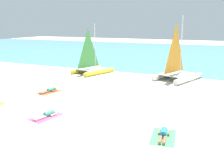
{
  "coord_description": "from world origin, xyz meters",
  "views": [
    {
      "loc": [
        7.86,
        -12.12,
        5.25
      ],
      "look_at": [
        0.0,
        5.76,
        1.2
      ],
      "focal_mm": 39.72,
      "sensor_mm": 36.0,
      "label": 1
    }
  ],
  "objects_px": {
    "towel_center_left": "(49,92)",
    "sunbather_rightmost": "(164,134)",
    "towel_center_right": "(46,117)",
    "sunbather_center_right": "(47,114)",
    "towel_rightmost": "(163,137)",
    "sailboat_yellow": "(92,66)",
    "sailboat_white": "(177,70)",
    "sunbather_center_left": "(50,90)"
  },
  "relations": [
    {
      "from": "sunbather_center_left",
      "to": "sailboat_yellow",
      "type": "bearing_deg",
      "value": 105.26
    },
    {
      "from": "towel_center_left",
      "to": "sunbather_center_left",
      "type": "bearing_deg",
      "value": 78.49
    },
    {
      "from": "sailboat_yellow",
      "to": "towel_rightmost",
      "type": "xyz_separation_m",
      "value": [
        10.35,
        -12.14,
        -0.78
      ]
    },
    {
      "from": "towel_rightmost",
      "to": "sunbather_rightmost",
      "type": "bearing_deg",
      "value": 96.98
    },
    {
      "from": "towel_center_right",
      "to": "sunbather_center_right",
      "type": "xyz_separation_m",
      "value": [
        0.01,
        0.07,
        0.13
      ]
    },
    {
      "from": "sunbather_center_right",
      "to": "sailboat_white",
      "type": "bearing_deg",
      "value": 80.71
    },
    {
      "from": "towel_rightmost",
      "to": "towel_center_right",
      "type": "bearing_deg",
      "value": -178.91
    },
    {
      "from": "sailboat_yellow",
      "to": "sunbather_center_left",
      "type": "height_order",
      "value": "sailboat_yellow"
    },
    {
      "from": "towel_center_left",
      "to": "sailboat_yellow",
      "type": "bearing_deg",
      "value": 93.63
    },
    {
      "from": "sunbather_center_right",
      "to": "towel_center_left",
      "type": "bearing_deg",
      "value": 139.54
    },
    {
      "from": "sunbather_center_left",
      "to": "sunbather_center_right",
      "type": "height_order",
      "value": "same"
    },
    {
      "from": "sailboat_yellow",
      "to": "towel_center_left",
      "type": "bearing_deg",
      "value": -66.49
    },
    {
      "from": "towel_center_left",
      "to": "sunbather_rightmost",
      "type": "bearing_deg",
      "value": -22.68
    },
    {
      "from": "towel_center_left",
      "to": "towel_center_right",
      "type": "distance_m",
      "value": 5.33
    },
    {
      "from": "sailboat_white",
      "to": "sunbather_rightmost",
      "type": "height_order",
      "value": "sailboat_white"
    },
    {
      "from": "sailboat_yellow",
      "to": "towel_rightmost",
      "type": "distance_m",
      "value": 15.97
    },
    {
      "from": "towel_rightmost",
      "to": "sunbather_rightmost",
      "type": "height_order",
      "value": "sunbather_rightmost"
    },
    {
      "from": "sailboat_white",
      "to": "towel_rightmost",
      "type": "distance_m",
      "value": 12.82
    },
    {
      "from": "sailboat_white",
      "to": "towel_rightmost",
      "type": "relative_size",
      "value": 3.14
    },
    {
      "from": "sailboat_white",
      "to": "towel_center_right",
      "type": "xyz_separation_m",
      "value": [
        -5.19,
        -12.82,
        -0.88
      ]
    },
    {
      "from": "towel_center_left",
      "to": "sunbather_center_right",
      "type": "height_order",
      "value": "sunbather_center_right"
    },
    {
      "from": "towel_center_left",
      "to": "towel_rightmost",
      "type": "distance_m",
      "value": 10.7
    },
    {
      "from": "sailboat_white",
      "to": "towel_center_left",
      "type": "relative_size",
      "value": 3.14
    },
    {
      "from": "sailboat_yellow",
      "to": "sunbather_center_right",
      "type": "xyz_separation_m",
      "value": [
        3.67,
        -12.2,
        -0.66
      ]
    },
    {
      "from": "towel_center_left",
      "to": "towel_rightmost",
      "type": "height_order",
      "value": "same"
    },
    {
      "from": "sailboat_white",
      "to": "sunbather_center_right",
      "type": "relative_size",
      "value": 3.83
    },
    {
      "from": "sunbather_center_left",
      "to": "towel_center_right",
      "type": "distance_m",
      "value": 5.38
    },
    {
      "from": "sailboat_white",
      "to": "towel_rightmost",
      "type": "height_order",
      "value": "sailboat_white"
    },
    {
      "from": "sunbather_center_right",
      "to": "towel_rightmost",
      "type": "height_order",
      "value": "sunbather_center_right"
    },
    {
      "from": "sailboat_white",
      "to": "sunbather_center_right",
      "type": "xyz_separation_m",
      "value": [
        -5.18,
        -12.76,
        -0.76
      ]
    },
    {
      "from": "towel_center_right",
      "to": "sunbather_center_right",
      "type": "height_order",
      "value": "sunbather_center_right"
    },
    {
      "from": "sunbather_center_left",
      "to": "towel_center_right",
      "type": "bearing_deg",
      "value": -42.83
    },
    {
      "from": "sunbather_center_right",
      "to": "sunbather_rightmost",
      "type": "distance_m",
      "value": 6.68
    },
    {
      "from": "towel_center_left",
      "to": "sunbather_center_left",
      "type": "height_order",
      "value": "sunbather_center_left"
    },
    {
      "from": "sailboat_yellow",
      "to": "towel_center_right",
      "type": "distance_m",
      "value": 12.82
    },
    {
      "from": "towel_rightmost",
      "to": "sunbather_rightmost",
      "type": "relative_size",
      "value": 1.21
    },
    {
      "from": "sailboat_white",
      "to": "towel_center_left",
      "type": "distance_m",
      "value": 11.96
    },
    {
      "from": "towel_rightmost",
      "to": "sunbather_center_left",
      "type": "bearing_deg",
      "value": 156.66
    },
    {
      "from": "sunbather_center_right",
      "to": "towel_rightmost",
      "type": "xyz_separation_m",
      "value": [
        6.68,
        0.06,
        -0.13
      ]
    },
    {
      "from": "sunbather_center_left",
      "to": "sunbather_center_right",
      "type": "relative_size",
      "value": 1.0
    },
    {
      "from": "sunbather_center_left",
      "to": "towel_center_right",
      "type": "xyz_separation_m",
      "value": [
        3.14,
        -4.37,
        -0.13
      ]
    },
    {
      "from": "sailboat_yellow",
      "to": "towel_center_left",
      "type": "distance_m",
      "value": 8.02
    }
  ]
}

